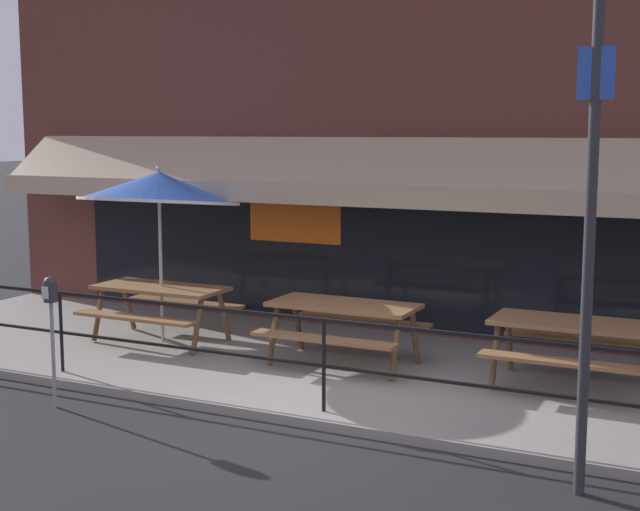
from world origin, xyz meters
TOP-DOWN VIEW (x-y plane):
  - ground_plane at (0.00, 0.00)m, footprint 120.00×120.00m
  - patio_deck at (0.00, 2.00)m, footprint 15.00×4.00m
  - restaurant_building at (0.00, 4.23)m, footprint 15.00×1.60m
  - patio_railing at (0.00, 0.30)m, footprint 13.84×0.04m
  - picnic_table_left at (-3.29, 2.05)m, footprint 1.80×1.42m
  - picnic_table_centre at (-0.58, 2.06)m, footprint 1.80×1.42m
  - picnic_table_right at (2.14, 2.23)m, footprint 1.80×1.42m
  - patio_umbrella_left at (-3.29, 2.08)m, footprint 2.14×2.14m
  - parking_meter_near at (-2.78, -0.56)m, footprint 0.15×0.16m
  - street_sign_pole at (2.68, -0.45)m, footprint 0.28×0.09m

SIDE VIEW (x-z plane):
  - ground_plane at x=0.00m, z-range 0.00..0.00m
  - patio_deck at x=0.00m, z-range 0.00..0.10m
  - picnic_table_left at x=-3.29m, z-range 0.33..1.08m
  - picnic_table_centre at x=-0.58m, z-range 0.33..1.08m
  - picnic_table_right at x=2.14m, z-range 0.33..1.08m
  - patio_railing at x=0.00m, z-range 0.32..1.28m
  - parking_meter_near at x=-2.78m, z-range 0.44..1.86m
  - patio_umbrella_left at x=-3.29m, z-range 0.98..3.38m
  - street_sign_pole at x=2.68m, z-range 0.06..4.75m
  - restaurant_building at x=0.00m, z-range -0.03..8.10m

